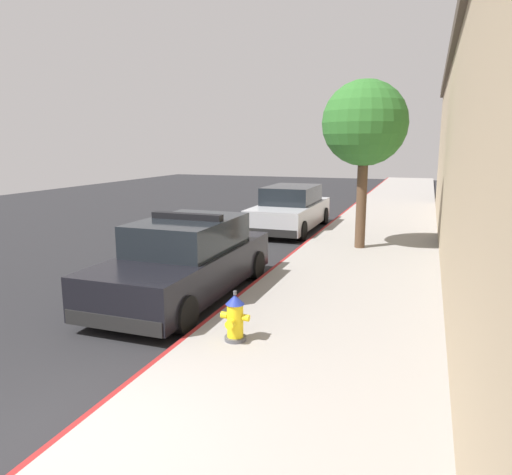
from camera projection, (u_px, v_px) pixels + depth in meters
The scene contains 7 objects.
ground_plane at pixel (177, 243), 15.26m from camera, with size 33.14×60.00×0.20m, color #232326.
sidewalk_pavement at pixel (369, 252), 13.23m from camera, with size 3.65×60.00×0.16m, color gray.
curb_painted_edge at pixel (303, 247), 13.85m from camera, with size 0.08×60.00×0.16m, color maroon.
police_cruiser at pixel (187, 260), 9.48m from camera, with size 1.94×4.84×1.68m.
parked_car_silver_ahead at pixel (291, 209), 16.89m from camera, with size 1.94×4.84×1.56m.
fire_hydrant at pixel (235, 318), 7.00m from camera, with size 0.44×0.40×0.76m.
street_tree at pixel (365, 124), 12.78m from camera, with size 2.29×2.29×4.55m.
Camera 1 is at (3.25, -3.21, 3.02)m, focal length 33.51 mm.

